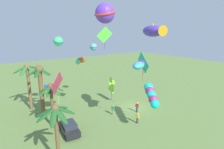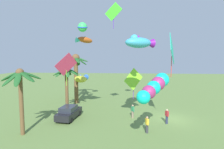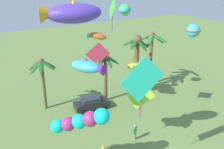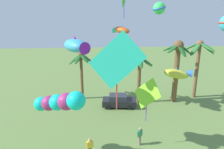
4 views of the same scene
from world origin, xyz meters
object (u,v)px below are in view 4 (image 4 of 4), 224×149
object	(u,v)px
palm_tree_1	(199,55)
kite_fish_0	(121,30)
palm_tree_2	(140,67)
kite_diamond_10	(130,54)
kite_diamond_3	(147,94)
spectator_0	(90,148)
kite_diamond_4	(117,61)
parked_car_0	(119,101)
kite_fish_11	(76,46)
kite_tube_5	(60,102)
palm_tree_3	(81,63)
spectator_2	(140,136)
kite_fish_8	(178,73)
kite_ball_6	(159,8)
palm_tree_0	(177,60)

from	to	relation	value
palm_tree_1	kite_fish_0	xyz separation A→B (m)	(-10.32, -4.12, 3.38)
palm_tree_2	kite_diamond_10	size ratio (longest dim) A/B	1.51
kite_fish_0	kite_diamond_3	xyz separation A→B (m)	(1.38, -5.48, -4.48)
spectator_0	kite_diamond_4	distance (m)	7.73
parked_car_0	kite_fish_11	xyz separation A→B (m)	(-3.89, -7.73, 7.59)
kite_tube_5	kite_diamond_10	bearing A→B (deg)	56.20
palm_tree_2	kite_tube_5	xyz separation A→B (m)	(-7.61, -9.96, 0.17)
palm_tree_3	kite_diamond_4	distance (m)	14.62
parked_car_0	kite_diamond_3	xyz separation A→B (m)	(1.30, -7.43, 3.77)
spectator_2	kite_fish_11	xyz separation A→B (m)	(-4.77, -0.38, 7.53)
kite_diamond_3	kite_fish_0	bearing A→B (deg)	104.13
kite_diamond_4	kite_tube_5	xyz separation A→B (m)	(-3.62, 2.17, -3.20)
kite_diamond_3	kite_diamond_4	world-z (taller)	kite_diamond_4
kite_tube_5	kite_fish_8	size ratio (longest dim) A/B	1.10
spectator_0	kite_diamond_10	bearing A→B (deg)	64.01
spectator_0	kite_ball_6	xyz separation A→B (m)	(7.05, 7.77, 10.25)
parked_car_0	kite_fish_11	size ratio (longest dim) A/B	1.39
parked_car_0	kite_diamond_3	distance (m)	8.43
spectator_2	kite_diamond_3	size ratio (longest dim) A/B	0.43
kite_tube_5	palm_tree_2	bearing A→B (deg)	52.60
kite_fish_0	kite_diamond_4	xyz separation A→B (m)	(-1.36, -9.10, -1.07)
palm_tree_1	kite_diamond_10	distance (m)	9.06
palm_tree_2	kite_fish_8	size ratio (longest dim) A/B	1.73
kite_tube_5	kite_fish_0	bearing A→B (deg)	54.34
palm_tree_3	kite_diamond_3	size ratio (longest dim) A/B	1.67
kite_diamond_3	kite_diamond_10	world-z (taller)	kite_diamond_10
kite_diamond_3	kite_fish_11	bearing A→B (deg)	-176.61
palm_tree_2	kite_fish_8	xyz separation A→B (m)	(4.38, -0.81, -0.69)
palm_tree_3	parked_car_0	size ratio (longest dim) A/B	1.50
kite_diamond_10	kite_diamond_4	bearing A→B (deg)	-103.28
palm_tree_0	palm_tree_3	size ratio (longest dim) A/B	1.25
spectator_2	kite_fish_8	distance (m)	10.21
palm_tree_0	palm_tree_1	xyz separation A→B (m)	(3.16, 1.02, 0.31)
palm_tree_1	kite_fish_11	world-z (taller)	kite_fish_11
kite_diamond_10	kite_fish_8	bearing A→B (deg)	-3.83
parked_car_0	spectator_2	xyz separation A→B (m)	(0.88, -7.36, 0.06)
kite_tube_5	kite_ball_6	bearing A→B (deg)	42.17
kite_diamond_3	kite_diamond_4	bearing A→B (deg)	-127.11
palm_tree_1	spectator_0	bearing A→B (deg)	-141.31
spectator_0	kite_tube_5	size ratio (longest dim) A/B	0.41
parked_car_0	spectator_0	world-z (taller)	spectator_0
parked_car_0	kite_fish_8	distance (m)	7.61
palm_tree_0	kite_diamond_10	world-z (taller)	kite_diamond_10
palm_tree_0	parked_car_0	distance (m)	8.49
palm_tree_2	kite_diamond_3	bearing A→B (deg)	-98.43
palm_tree_0	kite_ball_6	world-z (taller)	kite_ball_6
palm_tree_3	kite_diamond_10	world-z (taller)	kite_diamond_10
palm_tree_1	spectator_0	size ratio (longest dim) A/B	4.73
parked_car_0	kite_fish_8	xyz separation A→B (m)	(6.94, 0.27, 3.11)
palm_tree_2	kite_diamond_3	world-z (taller)	palm_tree_2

